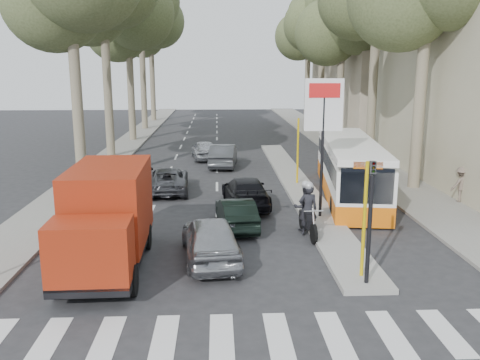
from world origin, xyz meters
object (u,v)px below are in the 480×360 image
(motorcycle, at_px, (307,210))
(dark_hatchback, at_px, (236,213))
(red_truck, at_px, (107,216))
(silver_hatchback, at_px, (211,238))
(city_bus, at_px, (350,167))

(motorcycle, bearing_deg, dark_hatchback, 157.87)
(dark_hatchback, height_order, motorcycle, motorcycle)
(dark_hatchback, xyz_separation_m, red_truck, (-4.04, -3.72, 1.03))
(silver_hatchback, relative_size, city_bus, 0.40)
(city_bus, distance_m, motorcycle, 6.16)
(silver_hatchback, bearing_deg, city_bus, -136.01)
(city_bus, height_order, motorcycle, city_bus)
(silver_hatchback, relative_size, dark_hatchback, 1.19)
(city_bus, relative_size, motorcycle, 4.38)
(red_truck, bearing_deg, motorcycle, 22.22)
(silver_hatchback, distance_m, dark_hatchback, 3.39)
(dark_hatchback, bearing_deg, silver_hatchback, 67.36)
(red_truck, relative_size, city_bus, 0.55)
(dark_hatchback, relative_size, motorcycle, 1.49)
(red_truck, height_order, city_bus, red_truck)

